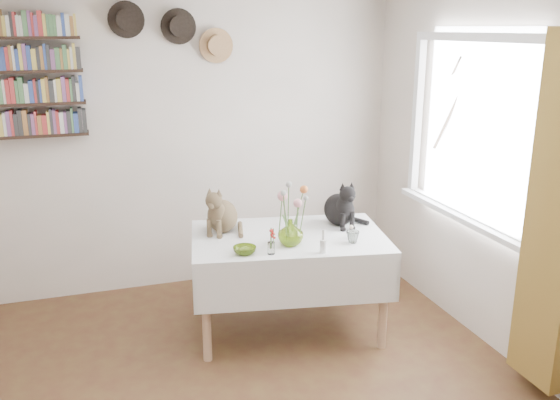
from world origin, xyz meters
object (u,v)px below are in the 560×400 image
object	(u,v)px
dining_table	(289,259)
flower_vase	(291,232)
tabby_cat	(222,207)
bookshelf_unit	(13,77)
black_cat	(339,201)

from	to	relation	value
dining_table	flower_vase	bearing A→B (deg)	-105.44
tabby_cat	bookshelf_unit	xyz separation A→B (m)	(-1.38, 0.78, 0.92)
flower_vase	bookshelf_unit	bearing A→B (deg)	145.34
flower_vase	black_cat	bearing A→B (deg)	31.75
black_cat	bookshelf_unit	size ratio (longest dim) A/B	0.37
tabby_cat	black_cat	world-z (taller)	black_cat
dining_table	tabby_cat	distance (m)	0.62
tabby_cat	dining_table	bearing A→B (deg)	8.13
flower_vase	bookshelf_unit	xyz separation A→B (m)	(-1.76, 1.22, 1.01)
black_cat	flower_vase	bearing A→B (deg)	-150.11
dining_table	bookshelf_unit	world-z (taller)	bookshelf_unit
dining_table	black_cat	size ratio (longest dim) A/B	4.17
flower_vase	bookshelf_unit	world-z (taller)	bookshelf_unit
tabby_cat	bookshelf_unit	world-z (taller)	bookshelf_unit
tabby_cat	flower_vase	world-z (taller)	tabby_cat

